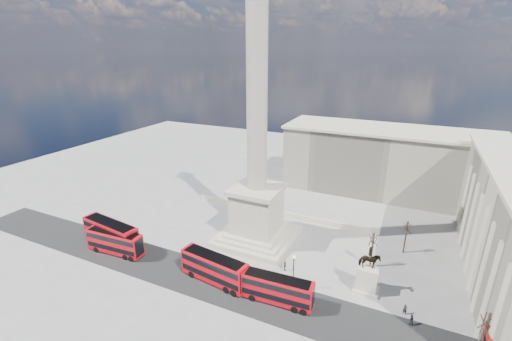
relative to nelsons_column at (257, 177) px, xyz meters
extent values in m
plane|color=gray|center=(0.00, -5.00, -12.92)|extent=(180.00, 180.00, 0.00)
cube|color=#272727|center=(5.00, -15.00, -12.91)|extent=(120.00, 9.00, 0.01)
cube|color=beige|center=(0.00, 0.00, -12.42)|extent=(14.00, 14.00, 1.00)
cube|color=beige|center=(0.00, 0.00, -11.67)|extent=(12.00, 12.00, 0.50)
cube|color=beige|center=(0.00, 0.00, -11.17)|extent=(10.00, 10.00, 0.50)
cube|color=beige|center=(0.00, 0.00, -6.92)|extent=(8.00, 8.00, 8.00)
cube|color=beige|center=(0.00, 0.00, -2.52)|extent=(9.00, 9.00, 0.80)
cylinder|color=#AB9E8D|center=(0.00, 0.00, 14.88)|extent=(3.60, 3.60, 34.00)
cube|color=beige|center=(0.00, 11.00, -12.37)|extent=(40.00, 0.60, 1.10)
cube|color=#B8B197|center=(20.00, 35.00, -4.92)|extent=(50.00, 16.00, 16.00)
cube|color=beige|center=(20.00, 35.00, 3.38)|extent=(51.00, 17.00, 0.60)
cube|color=#B90912|center=(-23.38, -13.98, -10.24)|extent=(12.65, 4.29, 4.57)
cube|color=black|center=(-23.38, -13.98, -11.06)|extent=(12.16, 4.29, 1.01)
cube|color=black|center=(-23.38, -13.98, -9.03)|extent=(12.16, 4.29, 1.01)
cube|color=black|center=(-23.38, -13.98, -7.92)|extent=(11.38, 3.86, 0.07)
cylinder|color=black|center=(-27.44, -13.49, -12.30)|extent=(1.58, 3.07, 1.24)
cylinder|color=black|center=(-19.94, -14.40, -12.30)|extent=(1.58, 3.07, 1.24)
cylinder|color=black|center=(-18.46, -14.58, -12.30)|extent=(1.58, 3.07, 1.24)
cube|color=#B90912|center=(-0.53, -14.80, -10.43)|extent=(11.74, 4.07, 4.24)
cube|color=black|center=(-0.53, -14.80, -11.19)|extent=(11.29, 4.07, 0.94)
cube|color=black|center=(-0.53, -14.80, -9.31)|extent=(11.29, 4.07, 0.94)
cube|color=black|center=(-0.53, -14.80, -8.28)|extent=(10.57, 3.66, 0.06)
cylinder|color=black|center=(-4.30, -14.31, -12.34)|extent=(1.49, 2.86, 1.15)
cylinder|color=black|center=(2.66, -15.21, -12.34)|extent=(1.49, 2.86, 1.15)
cylinder|color=black|center=(4.03, -15.39, -12.34)|extent=(1.49, 2.86, 1.15)
cube|color=#B90912|center=(10.21, -15.02, -10.64)|extent=(10.65, 2.98, 3.88)
cube|color=black|center=(10.21, -15.02, -11.34)|extent=(10.23, 3.01, 0.86)
cube|color=black|center=(10.21, -15.02, -9.61)|extent=(10.23, 3.01, 0.86)
cube|color=black|center=(10.21, -15.02, -8.67)|extent=(9.59, 2.68, 0.06)
cylinder|color=black|center=(6.73, -15.21, -12.39)|extent=(1.19, 2.57, 1.05)
cylinder|color=black|center=(13.15, -14.85, -12.39)|extent=(1.19, 2.57, 1.05)
cylinder|color=black|center=(14.41, -14.78, -12.39)|extent=(1.19, 2.57, 1.05)
cube|color=#B90912|center=(-20.97, -15.41, -10.58)|extent=(10.95, 3.13, 3.98)
cube|color=black|center=(-20.97, -15.41, -11.29)|extent=(10.52, 3.16, 0.89)
cube|color=black|center=(-20.97, -15.41, -9.52)|extent=(10.52, 3.16, 0.89)
cube|color=black|center=(-20.97, -15.41, -8.56)|extent=(9.85, 2.81, 0.06)
cylinder|color=black|center=(-24.53, -15.63, -12.38)|extent=(1.24, 2.64, 1.08)
cylinder|color=black|center=(-17.95, -15.22, -12.38)|extent=(1.24, 2.64, 1.08)
cylinder|color=black|center=(-16.65, -15.14, -12.38)|extent=(1.24, 2.64, 1.08)
cylinder|color=black|center=(11.42, -11.55, -12.68)|extent=(0.41, 0.41, 0.47)
cylinder|color=black|center=(11.42, -11.55, -10.10)|extent=(0.15, 0.15, 5.63)
cylinder|color=black|center=(11.42, -11.55, -7.38)|extent=(0.28, 0.28, 0.28)
sphere|color=silver|center=(11.42, -11.55, -7.05)|extent=(0.53, 0.53, 0.53)
cube|color=beige|center=(21.63, -6.98, -12.68)|extent=(3.72, 2.79, 0.46)
cube|color=beige|center=(21.63, -6.98, -10.87)|extent=(2.97, 2.04, 4.09)
imported|color=black|center=(21.63, -6.98, -7.58)|extent=(3.22, 2.10, 2.51)
cylinder|color=black|center=(21.63, -6.98, -6.02)|extent=(0.46, 0.46, 1.11)
sphere|color=black|center=(21.63, -6.98, -5.27)|extent=(0.33, 0.33, 0.33)
cylinder|color=#332319|center=(35.38, -14.76, -9.22)|extent=(0.30, 0.30, 7.39)
cylinder|color=#332319|center=(21.37, -0.19, -9.69)|extent=(0.30, 0.30, 6.46)
cylinder|color=#332319|center=(26.28, 6.78, -9.77)|extent=(0.27, 0.27, 6.30)
imported|color=black|center=(27.26, -9.77, -12.12)|extent=(0.62, 0.45, 1.59)
imported|color=black|center=(28.08, -11.50, -12.10)|extent=(0.86, 0.70, 1.63)
imported|color=black|center=(8.59, -7.39, -12.07)|extent=(0.61, 1.06, 1.69)
camera|label=1|loc=(24.60, -53.21, 22.10)|focal=24.00mm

